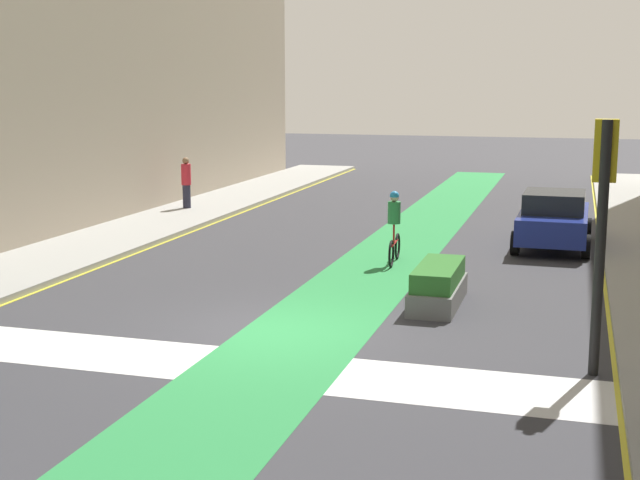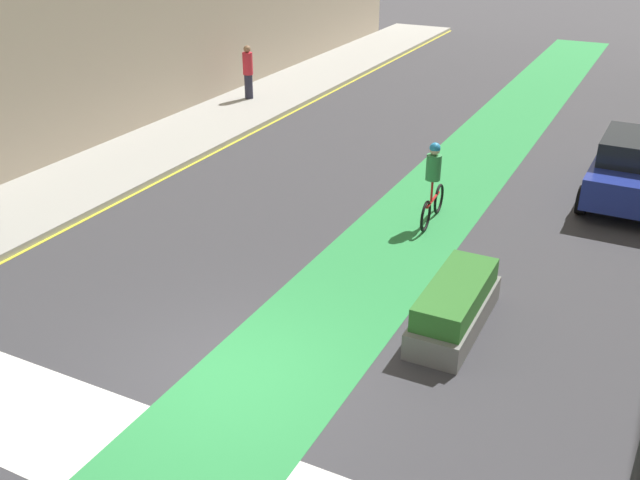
{
  "view_description": "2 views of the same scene",
  "coord_description": "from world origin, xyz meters",
  "px_view_note": "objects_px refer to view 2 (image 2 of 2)",
  "views": [
    {
      "loc": [
        5.2,
        -14.57,
        4.51
      ],
      "look_at": [
        0.6,
        1.09,
        1.56
      ],
      "focal_mm": 48.97,
      "sensor_mm": 36.0,
      "label": 1
    },
    {
      "loc": [
        5.2,
        -7.24,
        6.56
      ],
      "look_at": [
        0.17,
        2.74,
        1.11
      ],
      "focal_mm": 40.36,
      "sensor_mm": 36.0,
      "label": 2
    }
  ],
  "objects_px": {
    "car_blue_right_far": "(637,167)",
    "median_planter": "(455,306)",
    "cyclist_in_lane": "(433,182)",
    "pedestrian_sidewalk_left_a": "(248,72)"
  },
  "relations": [
    {
      "from": "car_blue_right_far",
      "to": "median_planter",
      "type": "distance_m",
      "value": 7.56
    },
    {
      "from": "cyclist_in_lane",
      "to": "pedestrian_sidewalk_left_a",
      "type": "bearing_deg",
      "value": 142.76
    },
    {
      "from": "car_blue_right_far",
      "to": "pedestrian_sidewalk_left_a",
      "type": "distance_m",
      "value": 12.99
    },
    {
      "from": "car_blue_right_far",
      "to": "pedestrian_sidewalk_left_a",
      "type": "relative_size",
      "value": 2.38
    },
    {
      "from": "pedestrian_sidewalk_left_a",
      "to": "cyclist_in_lane",
      "type": "bearing_deg",
      "value": -37.24
    },
    {
      "from": "pedestrian_sidewalk_left_a",
      "to": "car_blue_right_far",
      "type": "bearing_deg",
      "value": -14.45
    },
    {
      "from": "cyclist_in_lane",
      "to": "median_planter",
      "type": "xyz_separation_m",
      "value": [
        1.7,
        -3.81,
        -0.57
      ]
    },
    {
      "from": "car_blue_right_far",
      "to": "pedestrian_sidewalk_left_a",
      "type": "bearing_deg",
      "value": 165.55
    },
    {
      "from": "cyclist_in_lane",
      "to": "pedestrian_sidewalk_left_a",
      "type": "xyz_separation_m",
      "value": [
        -8.8,
        6.69,
        0.09
      ]
    },
    {
      "from": "pedestrian_sidewalk_left_a",
      "to": "median_planter",
      "type": "bearing_deg",
      "value": -44.99
    }
  ]
}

